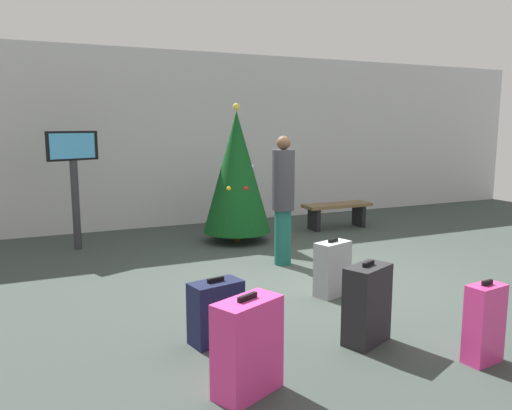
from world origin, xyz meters
The scene contains 11 objects.
ground_plane centered at (0.00, 0.00, 0.00)m, with size 16.00×16.00×0.00m, color #38423D.
back_wall centered at (0.00, 4.46, 1.69)m, with size 16.00×0.20×3.38m, color silver.
holiday_tree centered at (-0.18, 2.58, 1.19)m, with size 1.15×1.15×2.33m.
flight_info_kiosk centered at (-2.72, 3.12, 1.29)m, with size 0.79×0.39×1.88m.
waiting_bench centered at (1.99, 2.81, 0.35)m, with size 1.36×0.44×0.48m.
traveller_0 centered at (-0.14, 0.96, 0.97)m, with size 0.45×0.45×1.82m.
suitcase_0 centered at (-1.99, -2.06, 0.36)m, with size 0.58×0.45×0.76m.
suitcase_1 centered at (-0.65, -1.69, 0.36)m, with size 0.52×0.41×0.76m.
suitcase_2 centered at (-0.22, -0.46, 0.32)m, with size 0.47×0.34×0.68m.
suitcase_3 centered at (0.00, -2.41, 0.34)m, with size 0.35×0.23×0.71m.
suitcase_4 centered at (-1.90, -1.12, 0.29)m, with size 0.51×0.34×0.61m.
Camera 1 is at (-3.38, -5.27, 1.97)m, focal length 35.48 mm.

